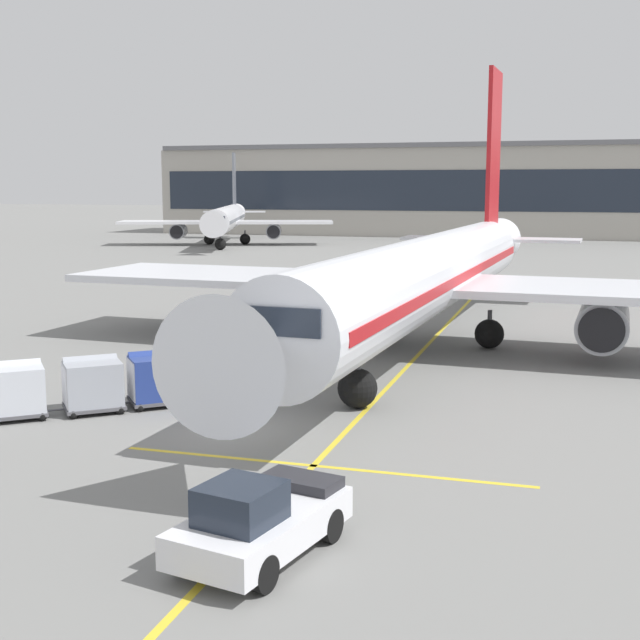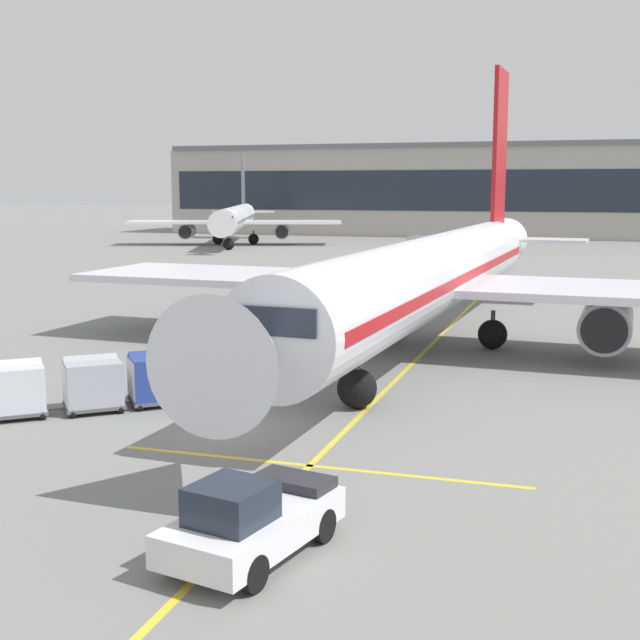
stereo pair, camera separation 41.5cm
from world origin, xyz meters
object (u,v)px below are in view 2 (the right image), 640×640
object	(u,v)px
belt_loader	(259,367)
ground_crew_by_loader	(213,369)
baggage_cart_second	(93,383)
ground_crew_by_carts	(207,363)
parked_airplane	(434,275)
baggage_cart_lead	(157,377)
distant_airplane	(235,219)
pushback_tug	(251,520)
safety_cone_engine_keepout	(280,348)
baggage_cart_third	(15,389)

from	to	relation	value
belt_loader	ground_crew_by_loader	size ratio (longest dim) A/B	2.63
baggage_cart_second	ground_crew_by_carts	bearing A→B (deg)	62.11
parked_airplane	baggage_cart_lead	size ratio (longest dim) A/B	17.76
parked_airplane	ground_crew_by_loader	world-z (taller)	parked_airplane
baggage_cart_lead	baggage_cart_second	distance (m)	2.28
parked_airplane	ground_crew_by_carts	distance (m)	13.05
belt_loader	ground_crew_by_carts	size ratio (longest dim) A/B	2.63
belt_loader	distant_airplane	distance (m)	83.28
belt_loader	baggage_cart_lead	size ratio (longest dim) A/B	1.76
belt_loader	pushback_tug	world-z (taller)	belt_loader
ground_crew_by_carts	distant_airplane	world-z (taller)	distant_airplane
baggage_cart_second	ground_crew_by_loader	xyz separation A→B (m)	(3.07, 3.31, -0.00)
baggage_cart_lead	safety_cone_engine_keepout	xyz separation A→B (m)	(1.07, 9.99, -0.67)
belt_loader	distant_airplane	bearing A→B (deg)	113.66
parked_airplane	pushback_tug	distance (m)	24.73
belt_loader	baggage_cart_third	xyz separation A→B (m)	(-6.55, -6.02, 0.07)
baggage_cart_second	safety_cone_engine_keepout	xyz separation A→B (m)	(2.79, 11.48, -0.67)
pushback_tug	ground_crew_by_loader	world-z (taller)	pushback_tug
ground_crew_by_loader	parked_airplane	bearing A→B (deg)	62.00
baggage_cart_lead	baggage_cart_second	size ratio (longest dim) A/B	1.00
belt_loader	pushback_tug	bearing A→B (deg)	-69.21
safety_cone_engine_keepout	baggage_cart_lead	bearing A→B (deg)	-96.10
ground_crew_by_loader	baggage_cart_second	bearing A→B (deg)	-132.82
pushback_tug	ground_crew_by_carts	distance (m)	15.73
parked_airplane	baggage_cart_lead	bearing A→B (deg)	-119.23
baggage_cart_lead	distant_airplane	bearing A→B (deg)	111.15
belt_loader	pushback_tug	size ratio (longest dim) A/B	0.97
belt_loader	safety_cone_engine_keepout	xyz separation A→B (m)	(-1.68, 6.97, -0.60)
baggage_cart_third	distant_airplane	bearing A→B (deg)	108.08
ground_crew_by_loader	safety_cone_engine_keepout	distance (m)	8.20
baggage_cart_lead	pushback_tug	world-z (taller)	baggage_cart_lead
belt_loader	ground_crew_by_loader	distance (m)	1.84
ground_crew_by_loader	pushback_tug	bearing A→B (deg)	-62.32
baggage_cart_lead	ground_crew_by_loader	world-z (taller)	baggage_cart_lead
pushback_tug	ground_crew_by_loader	size ratio (longest dim) A/B	2.72
distant_airplane	safety_cone_engine_keepout	bearing A→B (deg)	-65.39
parked_airplane	ground_crew_by_loader	xyz separation A→B (m)	(-6.28, -11.81, -2.61)
pushback_tug	ground_crew_by_loader	xyz separation A→B (m)	(-6.69, 12.76, 0.17)
baggage_cart_lead	pushback_tug	bearing A→B (deg)	-53.68
belt_loader	baggage_cart_second	bearing A→B (deg)	-134.71
baggage_cart_lead	distant_airplane	world-z (taller)	distant_airplane
distant_airplane	parked_airplane	bearing A→B (deg)	-59.74
ground_crew_by_loader	baggage_cart_third	bearing A→B (deg)	-136.90
ground_crew_by_loader	baggage_cart_lead	bearing A→B (deg)	-126.55
ground_crew_by_carts	safety_cone_engine_keepout	xyz separation A→B (m)	(0.45, 7.06, -0.67)
parked_airplane	baggage_cart_third	xyz separation A→B (m)	(-11.44, -16.63, -2.61)
safety_cone_engine_keepout	ground_crew_by_carts	bearing A→B (deg)	-93.63
parked_airplane	baggage_cart_second	world-z (taller)	parked_airplane
parked_airplane	baggage_cart_third	size ratio (longest dim) A/B	17.76
parked_airplane	baggage_cart_third	distance (m)	20.35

